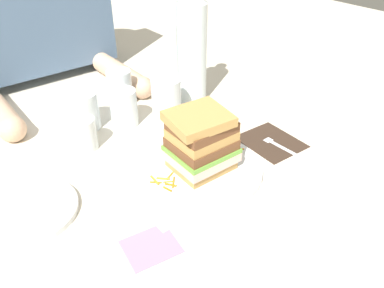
{
  "coord_description": "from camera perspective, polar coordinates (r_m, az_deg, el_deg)",
  "views": [
    {
      "loc": [
        -0.39,
        -0.5,
        0.48
      ],
      "look_at": [
        0.01,
        0.0,
        0.05
      ],
      "focal_mm": 35.41,
      "sensor_mm": 36.0,
      "label": 1
    }
  ],
  "objects": [
    {
      "name": "ground_plane",
      "position": [
        0.8,
        -0.37,
        -3.5
      ],
      "size": [
        3.0,
        3.0,
        0.0
      ],
      "primitive_type": "plane",
      "color": "beige"
    },
    {
      "name": "main_plate",
      "position": [
        0.78,
        1.37,
        -3.8
      ],
      "size": [
        0.25,
        0.25,
        0.01
      ],
      "primitive_type": "cylinder",
      "color": "white",
      "rests_on": "ground_plane"
    },
    {
      "name": "sandwich",
      "position": [
        0.74,
        1.4,
        0.36
      ],
      "size": [
        0.13,
        0.11,
        0.13
      ],
      "color": "tan",
      "rests_on": "main_plate"
    },
    {
      "name": "carrot_shred_0",
      "position": [
        0.74,
        -4.39,
        -5.21
      ],
      "size": [
        0.02,
        0.02,
        0.0
      ],
      "primitive_type": "cylinder",
      "rotation": [
        0.0,
        1.57,
        2.35
      ],
      "color": "orange",
      "rests_on": "main_plate"
    },
    {
      "name": "carrot_shred_1",
      "position": [
        0.74,
        -5.48,
        -5.77
      ],
      "size": [
        0.02,
        0.02,
        0.0
      ],
      "primitive_type": "cylinder",
      "rotation": [
        0.0,
        1.57,
        5.53
      ],
      "color": "orange",
      "rests_on": "main_plate"
    },
    {
      "name": "carrot_shred_2",
      "position": [
        0.75,
        -3.36,
        -4.8
      ],
      "size": [
        0.02,
        0.01,
        0.0
      ],
      "primitive_type": "cylinder",
      "rotation": [
        0.0,
        1.57,
        3.58
      ],
      "color": "orange",
      "rests_on": "main_plate"
    },
    {
      "name": "carrot_shred_3",
      "position": [
        0.74,
        -5.64,
        -5.45
      ],
      "size": [
        0.01,
        0.03,
        0.0
      ],
      "primitive_type": "cylinder",
      "rotation": [
        0.0,
        1.57,
        1.48
      ],
      "color": "orange",
      "rests_on": "main_plate"
    },
    {
      "name": "carrot_shred_4",
      "position": [
        0.74,
        -3.54,
        -5.69
      ],
      "size": [
        0.02,
        0.01,
        0.0
      ],
      "primitive_type": "cylinder",
      "rotation": [
        0.0,
        1.57,
        2.6
      ],
      "color": "orange",
      "rests_on": "main_plate"
    },
    {
      "name": "carrot_shred_5",
      "position": [
        0.73,
        -3.22,
        -6.15
      ],
      "size": [
        0.02,
        0.02,
        0.0
      ],
      "primitive_type": "cylinder",
      "rotation": [
        0.0,
        1.57,
        2.16
      ],
      "color": "orange",
      "rests_on": "main_plate"
    },
    {
      "name": "carrot_shred_6",
      "position": [
        0.74,
        -2.82,
        -5.79
      ],
      "size": [
        0.02,
        0.03,
        0.0
      ],
      "primitive_type": "cylinder",
      "rotation": [
        0.0,
        1.57,
        0.86
      ],
      "color": "orange",
      "rests_on": "main_plate"
    },
    {
      "name": "carrot_shred_7",
      "position": [
        0.72,
        -3.72,
        -6.78
      ],
      "size": [
        0.01,
        0.02,
        0.0
      ],
      "primitive_type": "cylinder",
      "rotation": [
        0.0,
        1.57,
        4.96
      ],
      "color": "orange",
      "rests_on": "main_plate"
    },
    {
      "name": "carrot_shred_8",
      "position": [
        0.83,
        6.17,
        -0.87
      ],
      "size": [
        0.03,
        0.01,
        0.0
      ],
      "primitive_type": "cylinder",
      "rotation": [
        0.0,
        1.57,
        6.14
      ],
      "color": "orange",
      "rests_on": "main_plate"
    },
    {
      "name": "carrot_shred_9",
      "position": [
        0.84,
        5.94,
        -0.37
      ],
      "size": [
        0.02,
        0.02,
        0.0
      ],
      "primitive_type": "cylinder",
      "rotation": [
        0.0,
        1.57,
        0.87
      ],
      "color": "orange",
      "rests_on": "main_plate"
    },
    {
      "name": "carrot_shred_10",
      "position": [
        0.82,
        7.27,
        -1.32
      ],
      "size": [
        0.01,
        0.02,
        0.0
      ],
      "primitive_type": "cylinder",
      "rotation": [
        0.0,
        1.57,
        3.97
      ],
      "color": "orange",
      "rests_on": "main_plate"
    },
    {
      "name": "carrot_shred_11",
      "position": [
        0.82,
        5.5,
        -0.98
      ],
      "size": [
        0.02,
        0.02,
        0.0
      ],
      "primitive_type": "cylinder",
      "rotation": [
        0.0,
        1.57,
        0.55
      ],
      "color": "orange",
      "rests_on": "main_plate"
    },
    {
      "name": "carrot_shred_12",
      "position": [
        0.84,
        5.65,
        -0.37
      ],
      "size": [
        0.01,
        0.02,
        0.0
      ],
      "primitive_type": "cylinder",
      "rotation": [
        0.0,
        1.57,
        3.99
      ],
      "color": "orange",
      "rests_on": "main_plate"
    },
    {
      "name": "carrot_shred_13",
      "position": [
        0.83,
        6.94,
        -0.76
      ],
      "size": [
        0.02,
        0.02,
        0.0
      ],
      "primitive_type": "cylinder",
      "rotation": [
        0.0,
        1.57,
        2.52
      ],
      "color": "orange",
      "rests_on": "main_plate"
    },
    {
      "name": "napkin_dark",
      "position": [
        0.89,
        11.8,
        0.37
      ],
      "size": [
        0.12,
        0.14,
        0.0
      ],
      "primitive_type": "cube",
      "rotation": [
        0.0,
        0.0,
        -0.05
      ],
      "color": "#38281E",
      "rests_on": "ground_plane"
    },
    {
      "name": "fork",
      "position": [
        0.88,
        12.94,
        -0.07
      ],
      "size": [
        0.02,
        0.17,
        0.0
      ],
      "color": "silver",
      "rests_on": "napkin_dark"
    },
    {
      "name": "knife",
      "position": [
        0.72,
        -8.18,
        -8.56
      ],
      "size": [
        0.02,
        0.2,
        0.0
      ],
      "color": "silver",
      "rests_on": "ground_plane"
    },
    {
      "name": "juice_glass",
      "position": [
        0.95,
        -3.88,
        6.58
      ],
      "size": [
        0.07,
        0.07,
        0.1
      ],
      "color": "white",
      "rests_on": "ground_plane"
    },
    {
      "name": "water_bottle",
      "position": [
        1.01,
        -0.03,
        14.24
      ],
      "size": [
        0.08,
        0.08,
        0.33
      ],
      "color": "silver",
      "rests_on": "ground_plane"
    },
    {
      "name": "empty_tumbler_0",
      "position": [
        0.94,
        -16.16,
        4.83
      ],
      "size": [
        0.08,
        0.08,
        0.09
      ],
      "primitive_type": "cylinder",
      "color": "silver",
      "rests_on": "ground_plane"
    },
    {
      "name": "empty_tumbler_1",
      "position": [
        1.03,
        -10.8,
        8.29
      ],
      "size": [
        0.06,
        0.06,
        0.1
      ],
      "primitive_type": "cylinder",
      "color": "silver",
      "rests_on": "ground_plane"
    },
    {
      "name": "empty_tumbler_2",
      "position": [
        0.87,
        -16.12,
        1.47
      ],
      "size": [
        0.06,
        0.06,
        0.07
      ],
      "primitive_type": "cylinder",
      "color": "silver",
      "rests_on": "ground_plane"
    },
    {
      "name": "empty_tumbler_3",
      "position": [
        0.94,
        -10.24,
        5.4
      ],
      "size": [
        0.07,
        0.07,
        0.09
      ],
      "primitive_type": "cylinder",
      "color": "silver",
      "rests_on": "ground_plane"
    },
    {
      "name": "side_plate",
      "position": [
        0.75,
        -23.5,
        -9.21
      ],
      "size": [
        0.18,
        0.18,
        0.01
      ],
      "primitive_type": "cylinder",
      "color": "white",
      "rests_on": "ground_plane"
    },
    {
      "name": "napkin_pink",
      "position": [
        0.64,
        -6.21,
        -15.07
      ],
      "size": [
        0.1,
        0.09,
        0.0
      ],
      "primitive_type": "cube",
      "rotation": [
        0.0,
        0.0,
        -0.15
      ],
      "color": "pink",
      "rests_on": "ground_plane"
    }
  ]
}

